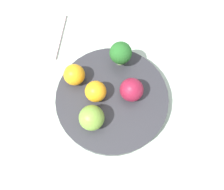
{
  "coord_description": "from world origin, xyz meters",
  "views": [
    {
      "loc": [
        0.15,
        0.08,
        0.5
      ],
      "look_at": [
        0.0,
        0.0,
        0.06
      ],
      "focal_mm": 35.0,
      "sensor_mm": 36.0,
      "label": 1
    }
  ],
  "objects_px": {
    "orange_back": "(96,91)",
    "apple_red": "(92,118)",
    "broccoli": "(121,53)",
    "orange_front": "(75,73)",
    "bowl": "(112,99)",
    "apple_green": "(132,90)",
    "napkin": "(31,33)"
  },
  "relations": [
    {
      "from": "bowl",
      "to": "orange_front",
      "type": "bearing_deg",
      "value": -92.33
    },
    {
      "from": "orange_back",
      "to": "napkin",
      "type": "height_order",
      "value": "orange_back"
    },
    {
      "from": "orange_front",
      "to": "broccoli",
      "type": "bearing_deg",
      "value": 140.2
    },
    {
      "from": "bowl",
      "to": "orange_front",
      "type": "relative_size",
      "value": 5.34
    },
    {
      "from": "apple_green",
      "to": "orange_front",
      "type": "xyz_separation_m",
      "value": [
        0.02,
        -0.13,
        -0.0
      ]
    },
    {
      "from": "broccoli",
      "to": "apple_green",
      "type": "distance_m",
      "value": 0.09
    },
    {
      "from": "apple_green",
      "to": "napkin",
      "type": "distance_m",
      "value": 0.31
    },
    {
      "from": "bowl",
      "to": "orange_front",
      "type": "height_order",
      "value": "orange_front"
    },
    {
      "from": "apple_red",
      "to": "bowl",
      "type": "bearing_deg",
      "value": 170.52
    },
    {
      "from": "broccoli",
      "to": "orange_back",
      "type": "bearing_deg",
      "value": -5.22
    },
    {
      "from": "broccoli",
      "to": "orange_back",
      "type": "relative_size",
      "value": 1.37
    },
    {
      "from": "apple_green",
      "to": "orange_front",
      "type": "height_order",
      "value": "apple_green"
    },
    {
      "from": "bowl",
      "to": "orange_back",
      "type": "distance_m",
      "value": 0.05
    },
    {
      "from": "orange_front",
      "to": "orange_back",
      "type": "relative_size",
      "value": 1.02
    },
    {
      "from": "apple_red",
      "to": "apple_green",
      "type": "relative_size",
      "value": 1.02
    },
    {
      "from": "apple_red",
      "to": "orange_front",
      "type": "xyz_separation_m",
      "value": [
        -0.07,
        -0.08,
        -0.0
      ]
    },
    {
      "from": "bowl",
      "to": "napkin",
      "type": "height_order",
      "value": "bowl"
    },
    {
      "from": "broccoli",
      "to": "napkin",
      "type": "relative_size",
      "value": 0.32
    },
    {
      "from": "orange_back",
      "to": "apple_red",
      "type": "bearing_deg",
      "value": 20.97
    },
    {
      "from": "apple_red",
      "to": "orange_front",
      "type": "height_order",
      "value": "apple_red"
    },
    {
      "from": "broccoli",
      "to": "orange_front",
      "type": "distance_m",
      "value": 0.11
    },
    {
      "from": "apple_green",
      "to": "napkin",
      "type": "bearing_deg",
      "value": -98.29
    },
    {
      "from": "apple_red",
      "to": "orange_back",
      "type": "height_order",
      "value": "apple_red"
    },
    {
      "from": "broccoli",
      "to": "napkin",
      "type": "height_order",
      "value": "broccoli"
    },
    {
      "from": "broccoli",
      "to": "apple_red",
      "type": "bearing_deg",
      "value": 4.39
    },
    {
      "from": "apple_red",
      "to": "napkin",
      "type": "xyz_separation_m",
      "value": [
        -0.14,
        -0.26,
        -0.05
      ]
    },
    {
      "from": "apple_red",
      "to": "orange_front",
      "type": "relative_size",
      "value": 1.11
    },
    {
      "from": "broccoli",
      "to": "apple_red",
      "type": "distance_m",
      "value": 0.15
    },
    {
      "from": "apple_red",
      "to": "broccoli",
      "type": "bearing_deg",
      "value": -175.61
    },
    {
      "from": "bowl",
      "to": "broccoli",
      "type": "height_order",
      "value": "broccoli"
    },
    {
      "from": "bowl",
      "to": "apple_green",
      "type": "xyz_separation_m",
      "value": [
        -0.02,
        0.03,
        0.04
      ]
    },
    {
      "from": "apple_red",
      "to": "napkin",
      "type": "distance_m",
      "value": 0.3
    }
  ]
}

